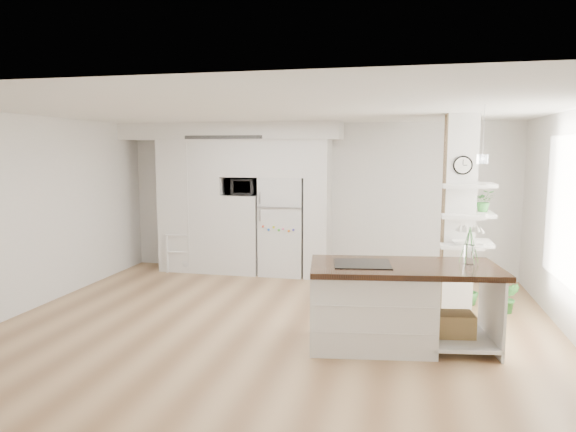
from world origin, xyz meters
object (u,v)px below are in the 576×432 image
object	(u,v)px
refrigerator	(283,226)
kitchen_island	(382,303)
floor_plant_a	(509,298)
bookshelf	(186,255)

from	to	relation	value
refrigerator	kitchen_island	xyz separation A→B (m)	(1.86, -3.07, -0.39)
kitchen_island	floor_plant_a	xyz separation A→B (m)	(1.66, 1.55, -0.27)
bookshelf	floor_plant_a	size ratio (longest dim) A/B	1.63
refrigerator	bookshelf	xyz separation A→B (m)	(-1.80, -0.18, -0.57)
refrigerator	kitchen_island	distance (m)	3.61
kitchen_island	floor_plant_a	size ratio (longest dim) A/B	5.12
refrigerator	bookshelf	bearing A→B (deg)	-174.27
kitchen_island	floor_plant_a	distance (m)	2.29
floor_plant_a	bookshelf	bearing A→B (deg)	165.88
refrigerator	floor_plant_a	distance (m)	3.90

